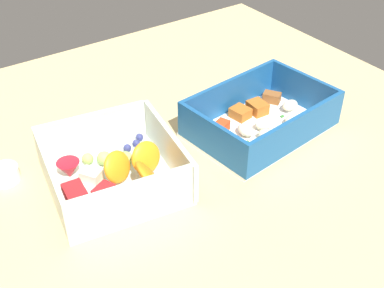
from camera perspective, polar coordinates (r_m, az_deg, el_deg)
table_surface at (r=67.13cm, az=0.96°, el=-1.99°), size 80.00×80.00×2.00cm
pasta_container at (r=70.75cm, az=7.98°, el=2.74°), size 20.68×15.26×5.87cm
fruit_bowl at (r=61.30cm, az=-8.97°, el=-3.16°), size 17.69×17.90×6.07cm
candy_bar at (r=71.50cm, az=-8.02°, el=1.92°), size 7.34×3.77×1.20cm
paper_cup_liner at (r=66.28cm, az=-20.80°, el=-3.28°), size 3.64×3.64×1.89cm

